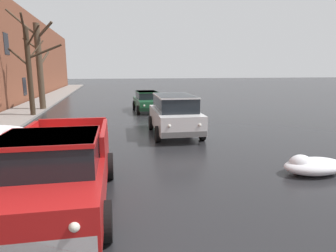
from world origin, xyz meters
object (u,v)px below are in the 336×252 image
bare_tree_mid_block (30,68)px  suv_white_parked_kerbside_close (174,113)px  pickup_truck_red_approaching_near_lane (58,170)px  bare_tree_far_down_block (39,64)px  sedan_green_parked_kerbside_mid (147,101)px

bare_tree_mid_block → suv_white_parked_kerbside_close: bare_tree_mid_block is taller
bare_tree_mid_block → pickup_truck_red_approaching_near_lane: bearing=-75.2°
bare_tree_far_down_block → sedan_green_parked_kerbside_mid: bearing=-14.6°
bare_tree_far_down_block → suv_white_parked_kerbside_close: bearing=-52.0°
pickup_truck_red_approaching_near_lane → suv_white_parked_kerbside_close: 7.74m
bare_tree_far_down_block → suv_white_parked_kerbside_close: 12.67m
bare_tree_mid_block → suv_white_parked_kerbside_close: size_ratio=1.39×
bare_tree_mid_block → pickup_truck_red_approaching_near_lane: (3.52, -13.36, -2.17)m
pickup_truck_red_approaching_near_lane → suv_white_parked_kerbside_close: suv_white_parked_kerbside_close is taller
bare_tree_mid_block → suv_white_parked_kerbside_close: 10.37m
bare_tree_mid_block → sedan_green_parked_kerbside_mid: bare_tree_mid_block is taller
suv_white_parked_kerbside_close → sedan_green_parked_kerbside_mid: bearing=91.3°
bare_tree_far_down_block → suv_white_parked_kerbside_close: size_ratio=1.60×
bare_tree_mid_block → bare_tree_far_down_block: size_ratio=0.87×
pickup_truck_red_approaching_near_lane → sedan_green_parked_kerbside_mid: (3.88, 14.45, -0.13)m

